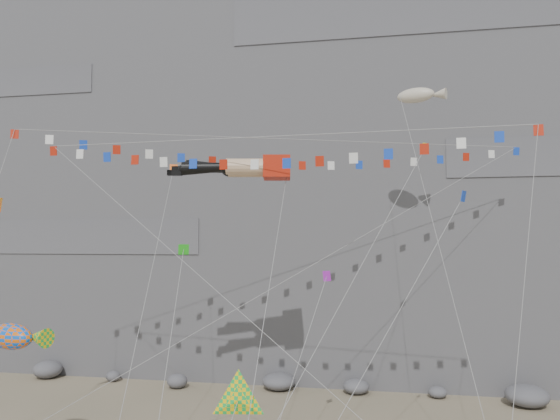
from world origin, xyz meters
name	(u,v)px	position (x,y,z in m)	size (l,w,h in m)	color
cliff	(305,117)	(0.00, 32.00, 25.00)	(80.00, 28.00, 50.00)	slate
talus_boulders	(279,382)	(0.00, 17.00, 0.60)	(60.00, 3.00, 1.20)	slate
legs_kite	(243,168)	(0.13, 5.14, 15.89)	(7.25, 15.15, 21.09)	#B41E0B
flag_banner_upper	(287,139)	(2.18, 8.38, 18.12)	(30.45, 19.36, 27.14)	#B41E0B
flag_banner_lower	(271,137)	(2.28, 2.61, 17.20)	(26.36, 6.16, 20.67)	#B41E0B
fish_windsock	(11,337)	(-10.41, -0.75, 6.84)	(6.99, 4.72, 9.05)	orange
delta_kite	(238,400)	(2.15, -3.47, 5.12)	(2.50, 5.40, 7.33)	yellow
blimp_windsock	(416,96)	(10.34, 10.97, 21.19)	(4.84, 13.13, 24.50)	beige
small_kite_a	(172,173)	(-4.97, 6.95, 15.93)	(3.27, 15.04, 21.91)	#FF6015
small_kite_b	(326,278)	(5.07, 3.87, 9.65)	(3.26, 9.30, 13.22)	#B021C4
small_kite_c	(183,252)	(-2.20, 1.63, 11.06)	(2.23, 9.15, 14.10)	green
small_kite_d	(422,154)	(10.34, 6.31, 16.63)	(9.74, 14.03, 23.46)	#FFFB15
small_kite_e	(461,201)	(11.82, 1.82, 13.60)	(9.01, 7.59, 17.54)	#153EC0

